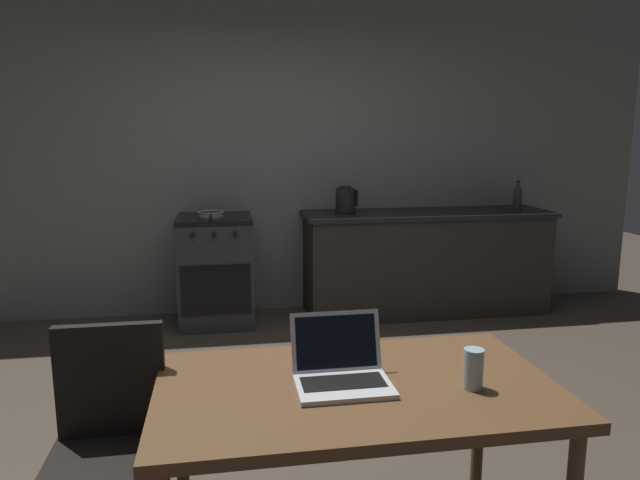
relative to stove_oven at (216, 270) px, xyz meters
The scene contains 11 objects.
ground_plane 2.09m from the stove_oven, 76.51° to the right, with size 12.00×12.00×0.00m, color #473D33.
back_wall 1.27m from the stove_oven, 24.44° to the left, with size 6.40×0.10×2.79m, color slate.
kitchen_counter 1.82m from the stove_oven, ahead, with size 2.16×0.64×0.90m.
stove_oven is the anchor object (origin of this frame).
dining_table 2.98m from the stove_oven, 80.25° to the right, with size 1.36×0.79×0.72m.
chair 2.81m from the stove_oven, 97.09° to the right, with size 0.40×0.40×0.90m.
laptop 2.97m from the stove_oven, 81.20° to the right, with size 0.32×0.29×0.22m.
electric_kettle 1.23m from the stove_oven, ahead, with size 0.19×0.17×0.23m.
bottle 2.69m from the stove_oven, ahead, with size 0.08×0.08×0.26m.
frying_pan 0.48m from the stove_oven, 131.22° to the right, with size 0.22×0.39×0.05m.
drinking_glass 3.17m from the stove_oven, 73.82° to the right, with size 0.07×0.07×0.14m.
Camera 1 is at (-0.41, -2.75, 1.56)m, focal length 32.37 mm.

